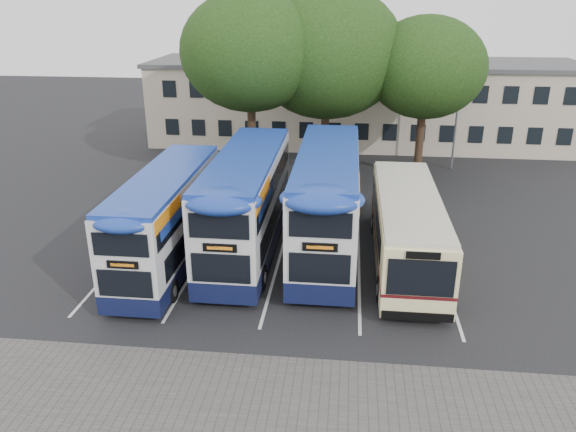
% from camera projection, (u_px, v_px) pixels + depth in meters
% --- Properties ---
extents(ground, '(120.00, 120.00, 0.00)m').
position_uv_depth(ground, '(367.00, 328.00, 19.72)').
color(ground, black).
rests_on(ground, ground).
extents(paving_strip, '(40.00, 6.00, 0.01)m').
position_uv_depth(paving_strip, '(297.00, 425.00, 15.30)').
color(paving_strip, '#595654').
rests_on(paving_strip, ground).
extents(bay_lines, '(14.12, 11.00, 0.01)m').
position_uv_depth(bay_lines, '(279.00, 260.00, 24.72)').
color(bay_lines, silver).
rests_on(bay_lines, ground).
extents(depot_building, '(32.40, 8.40, 6.20)m').
position_uv_depth(depot_building, '(362.00, 101.00, 43.48)').
color(depot_building, '#C3B29D').
rests_on(depot_building, ground).
extents(lamp_post, '(0.25, 1.05, 9.06)m').
position_uv_depth(lamp_post, '(460.00, 92.00, 35.67)').
color(lamp_post, gray).
rests_on(lamp_post, ground).
extents(tree_left, '(8.06, 8.06, 11.26)m').
position_uv_depth(tree_left, '(250.00, 52.00, 32.32)').
color(tree_left, black).
rests_on(tree_left, ground).
extents(tree_mid, '(9.31, 9.31, 11.55)m').
position_uv_depth(tree_mid, '(327.00, 53.00, 34.03)').
color(tree_mid, black).
rests_on(tree_mid, ground).
extents(tree_right, '(7.11, 7.11, 9.87)m').
position_uv_depth(tree_right, '(426.00, 68.00, 33.33)').
color(tree_right, black).
rests_on(tree_right, ground).
extents(bus_dd_left, '(2.37, 9.77, 4.07)m').
position_uv_depth(bus_dd_left, '(167.00, 215.00, 23.68)').
color(bus_dd_left, '#10153B').
rests_on(bus_dd_left, ground).
extents(bus_dd_mid, '(2.61, 10.78, 4.49)m').
position_uv_depth(bus_dd_mid, '(247.00, 199.00, 24.84)').
color(bus_dd_mid, '#10153B').
rests_on(bus_dd_mid, ground).
extents(bus_dd_right, '(2.68, 11.06, 4.61)m').
position_uv_depth(bus_dd_right, '(327.00, 197.00, 24.86)').
color(bus_dd_right, '#10153B').
rests_on(bus_dd_right, ground).
extents(bus_single, '(2.66, 10.44, 3.12)m').
position_uv_depth(bus_single, '(407.00, 224.00, 23.98)').
color(bus_single, '#FFEEAA').
rests_on(bus_single, ground).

